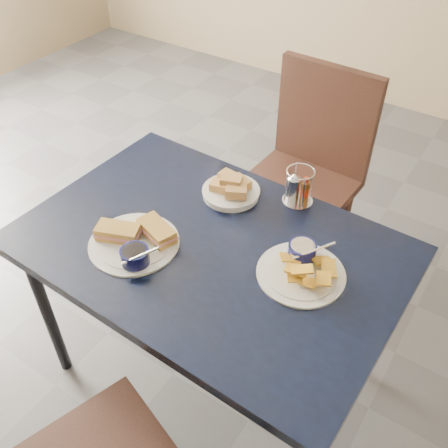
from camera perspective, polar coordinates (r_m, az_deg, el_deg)
The scene contains 7 objects.
ground at distance 2.36m, azimuth -1.08°, elevation -11.38°, with size 6.00×6.00×0.00m, color #4A4A4F.
dining_table at distance 1.68m, azimuth -1.61°, elevation -3.80°, with size 1.26×0.86×0.75m.
chair_far at distance 2.35m, azimuth 9.67°, elevation 7.02°, with size 0.49×0.47×1.00m.
sandwich_plate at distance 1.64m, azimuth -10.05°, elevation -1.82°, with size 0.31×0.30×0.12m.
plantain_plate at distance 1.56m, azimuth 8.90°, elevation -4.66°, with size 0.27×0.27×0.12m.
bread_basket at distance 1.81m, azimuth 0.83°, elevation 4.02°, with size 0.21×0.21×0.08m.
condiment_caddy at distance 1.79m, azimuth 8.42°, elevation 4.07°, with size 0.11×0.11×0.14m.
Camera 1 is at (0.82, -1.16, 1.88)m, focal length 40.00 mm.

